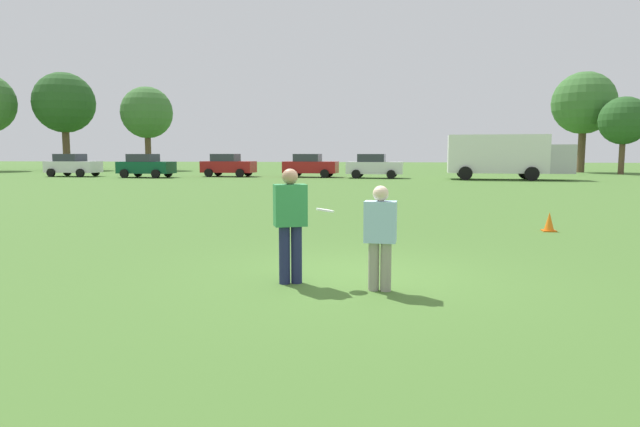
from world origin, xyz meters
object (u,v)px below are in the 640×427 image
object	(u,v)px
parked_car_center	(228,165)
box_truck	(506,155)
parked_car_near_left	(73,165)
parked_car_mid_right	(310,165)
parked_car_mid_left	(146,166)
parked_car_near_right	(374,166)
traffic_cone	(549,222)
player_defender	(380,232)
frisbee	(325,210)
player_thrower	(290,219)

from	to	relation	value
parked_car_center	box_truck	world-z (taller)	box_truck
parked_car_near_left	parked_car_mid_right	size ratio (longest dim) A/B	1.00
parked_car_near_left	parked_car_mid_left	size ratio (longest dim) A/B	1.00
parked_car_mid_left	parked_car_near_right	size ratio (longest dim) A/B	1.00
parked_car_mid_right	box_truck	xyz separation A→B (m)	(14.46, -1.88, 0.83)
parked_car_near_left	traffic_cone	bearing A→B (deg)	-42.08
traffic_cone	parked_car_center	xyz separation A→B (m)	(-17.25, 28.46, 0.69)
player_defender	parked_car_mid_left	size ratio (longest dim) A/B	0.35
frisbee	parked_car_mid_right	size ratio (longest dim) A/B	0.06
traffic_cone	parked_car_mid_left	distance (m)	34.69
parked_car_center	parked_car_mid_right	world-z (taller)	same
box_truck	parked_car_center	bearing A→B (deg)	174.61
parked_car_mid_right	box_truck	size ratio (longest dim) A/B	0.50
player_defender	parked_car_mid_left	world-z (taller)	parked_car_mid_left
frisbee	parked_car_near_left	size ratio (longest dim) A/B	0.06
frisbee	parked_car_center	xyz separation A→B (m)	(-12.45, 34.59, -0.18)
player_thrower	player_defender	bearing A→B (deg)	-10.58
traffic_cone	parked_car_near_left	world-z (taller)	parked_car_near_left
player_defender	parked_car_near_right	distance (m)	33.93
parked_car_near_right	box_truck	distance (m)	9.49
parked_car_center	parked_car_mid_right	size ratio (longest dim) A/B	1.00
traffic_cone	box_truck	bearing A→B (deg)	81.57
player_thrower	traffic_cone	world-z (taller)	player_thrower
player_thrower	box_truck	bearing A→B (deg)	74.22
box_truck	frisbee	bearing A→B (deg)	-104.98
player_thrower	parked_car_mid_right	size ratio (longest dim) A/B	0.40
player_thrower	parked_car_near_left	bearing A→B (deg)	126.48
parked_car_mid_left	box_truck	world-z (taller)	box_truck
traffic_cone	frisbee	bearing A→B (deg)	-128.07
player_defender	traffic_cone	xyz separation A→B (m)	(3.98, 6.44, -0.60)
parked_car_mid_left	frisbee	bearing A→B (deg)	-60.35
traffic_cone	parked_car_near_left	bearing A→B (deg)	137.92
player_thrower	parked_car_mid_left	world-z (taller)	parked_car_mid_left
parked_car_near_left	parked_car_near_right	distance (m)	24.26
parked_car_near_left	parked_car_near_right	bearing A→B (deg)	1.48
parked_car_near_left	parked_car_center	size ratio (longest dim) A/B	1.00
player_thrower	traffic_cone	distance (m)	8.19
player_thrower	traffic_cone	size ratio (longest dim) A/B	3.57
parked_car_near_right	box_truck	size ratio (longest dim) A/B	0.50
parked_car_near_right	parked_car_near_left	bearing A→B (deg)	-178.52
player_thrower	frisbee	size ratio (longest dim) A/B	6.26
traffic_cone	parked_car_mid_right	world-z (taller)	parked_car_mid_right
traffic_cone	parked_car_near_right	bearing A→B (deg)	101.28
player_thrower	box_truck	world-z (taller)	box_truck
frisbee	box_truck	world-z (taller)	box_truck
parked_car_mid_right	box_truck	distance (m)	14.60
traffic_cone	box_truck	size ratio (longest dim) A/B	0.06
parked_car_near_left	box_truck	size ratio (longest dim) A/B	0.50
parked_car_near_left	parked_car_mid_right	xyz separation A→B (m)	(19.19, 1.50, 0.00)
parked_car_near_right	traffic_cone	bearing A→B (deg)	-78.72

